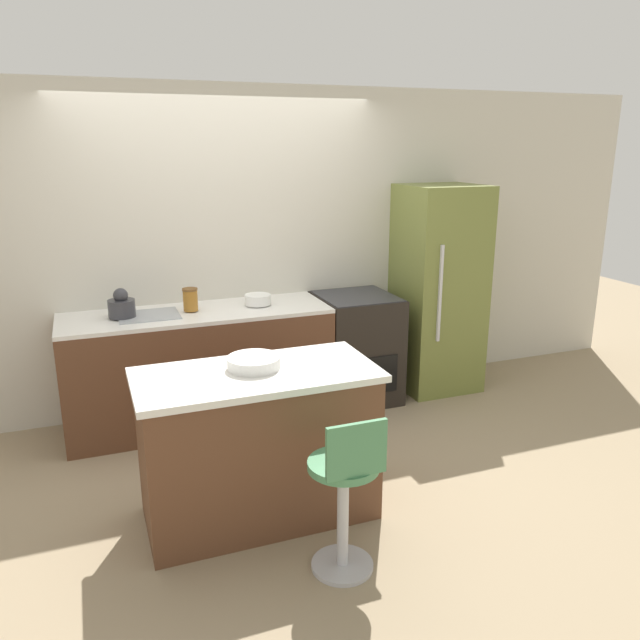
{
  "coord_description": "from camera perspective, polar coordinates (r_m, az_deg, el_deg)",
  "views": [
    {
      "loc": [
        -1.07,
        -4.28,
        2.15
      ],
      "look_at": [
        0.43,
        -0.37,
        0.96
      ],
      "focal_mm": 35.0,
      "sensor_mm": 36.0,
      "label": 1
    }
  ],
  "objects": [
    {
      "name": "ground_plane",
      "position": [
        4.91,
        -6.37,
        -10.19
      ],
      "size": [
        14.0,
        14.0,
        0.0
      ],
      "primitive_type": "plane",
      "color": "#998466"
    },
    {
      "name": "wall_back",
      "position": [
        5.17,
        -8.83,
        6.24
      ],
      "size": [
        8.0,
        0.06,
        2.6
      ],
      "color": "beige",
      "rests_on": "ground_plane"
    },
    {
      "name": "back_counter",
      "position": [
        4.99,
        -10.95,
        -4.27
      ],
      "size": [
        2.03,
        0.65,
        0.92
      ],
      "color": "brown",
      "rests_on": "ground_plane"
    },
    {
      "name": "kitchen_island",
      "position": [
        3.72,
        -5.66,
        -11.26
      ],
      "size": [
        1.37,
        0.67,
        0.91
      ],
      "color": "brown",
      "rests_on": "ground_plane"
    },
    {
      "name": "oven_range",
      "position": [
        5.36,
        3.32,
        -2.54
      ],
      "size": [
        0.64,
        0.67,
        0.92
      ],
      "color": "black",
      "rests_on": "ground_plane"
    },
    {
      "name": "refrigerator",
      "position": [
        5.61,
        10.74,
        2.79
      ],
      "size": [
        0.67,
        0.66,
        1.81
      ],
      "color": "olive",
      "rests_on": "ground_plane"
    },
    {
      "name": "stool_chair",
      "position": [
        3.26,
        2.31,
        -15.65
      ],
      "size": [
        0.36,
        0.36,
        0.89
      ],
      "color": "#B7B7BC",
      "rests_on": "ground_plane"
    },
    {
      "name": "kettle",
      "position": [
        4.79,
        -17.7,
        1.25
      ],
      "size": [
        0.19,
        0.19,
        0.22
      ],
      "color": "#333338",
      "rests_on": "back_counter"
    },
    {
      "name": "mixing_bowl",
      "position": [
        4.95,
        -5.71,
        1.88
      ],
      "size": [
        0.21,
        0.21,
        0.08
      ],
      "color": "white",
      "rests_on": "back_counter"
    },
    {
      "name": "canister_jar",
      "position": [
        4.84,
        -11.77,
        1.86
      ],
      "size": [
        0.12,
        0.12,
        0.17
      ],
      "color": "#9E6623",
      "rests_on": "back_counter"
    },
    {
      "name": "fruit_bowl",
      "position": [
        3.58,
        -6.08,
        -3.88
      ],
      "size": [
        0.3,
        0.3,
        0.07
      ],
      "color": "white",
      "rests_on": "kitchen_island"
    }
  ]
}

